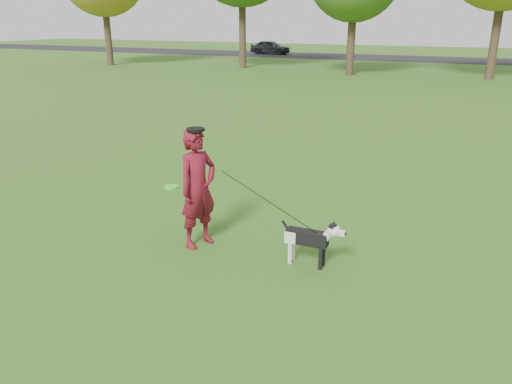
% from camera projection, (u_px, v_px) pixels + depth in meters
% --- Properties ---
extents(ground, '(120.00, 120.00, 0.00)m').
position_uv_depth(ground, '(217.00, 259.00, 7.56)').
color(ground, '#285116').
rests_on(ground, ground).
extents(road, '(120.00, 7.00, 0.02)m').
position_uv_depth(road, '(436.00, 59.00, 42.20)').
color(road, black).
rests_on(road, ground).
extents(man, '(0.66, 0.80, 1.89)m').
position_uv_depth(man, '(198.00, 189.00, 7.75)').
color(man, '#5B0D13').
rests_on(man, ground).
extents(dog, '(0.98, 0.20, 0.74)m').
position_uv_depth(dog, '(312.00, 237.00, 7.23)').
color(dog, black).
rests_on(dog, ground).
extents(car_left, '(3.83, 1.64, 1.29)m').
position_uv_depth(car_left, '(270.00, 47.00, 47.60)').
color(car_left, black).
rests_on(car_left, road).
extents(man_held_items, '(2.50, 0.41, 1.40)m').
position_uv_depth(man_held_items, '(267.00, 200.00, 7.29)').
color(man_held_items, '#35F21E').
rests_on(man_held_items, ground).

